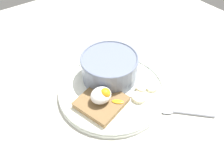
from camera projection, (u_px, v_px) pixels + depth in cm
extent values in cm
cube|color=beige|center=(112.00, 95.00, 56.25)|extent=(120.00, 120.00, 2.00)
cylinder|color=white|center=(112.00, 91.00, 55.16)|extent=(26.88, 26.88, 1.00)
torus|color=white|center=(112.00, 89.00, 54.59)|extent=(26.68, 26.68, 0.60)
cylinder|color=slate|center=(110.00, 68.00, 55.72)|extent=(14.34, 14.34, 6.35)
torus|color=slate|center=(109.00, 58.00, 53.42)|extent=(14.54, 14.54, 0.60)
cylinder|color=#B86672|center=(110.00, 69.00, 55.99)|extent=(12.94, 12.94, 5.21)
ellipsoid|color=#B86672|center=(109.00, 62.00, 54.25)|extent=(12.30, 12.30, 1.20)
ellipsoid|color=beige|center=(105.00, 65.00, 52.85)|extent=(1.45, 1.64, 0.59)
ellipsoid|color=#A5805F|center=(107.00, 64.00, 53.17)|extent=(1.43, 1.08, 0.55)
ellipsoid|color=#C4C08C|center=(119.00, 59.00, 54.46)|extent=(1.37, 1.66, 0.61)
ellipsoid|color=beige|center=(118.00, 64.00, 53.20)|extent=(1.45, 1.40, 0.53)
ellipsoid|color=tan|center=(127.00, 65.00, 52.99)|extent=(1.55, 1.81, 0.66)
ellipsoid|color=olive|center=(105.00, 64.00, 53.23)|extent=(1.44, 1.31, 0.52)
ellipsoid|color=#A48352|center=(110.00, 61.00, 54.16)|extent=(1.36, 1.17, 0.49)
cube|color=brown|center=(101.00, 101.00, 50.58)|extent=(12.20, 12.20, 0.30)
cube|color=#A27B4C|center=(101.00, 102.00, 51.04)|extent=(11.96, 11.96, 1.45)
ellipsoid|color=white|center=(101.00, 95.00, 49.26)|extent=(4.96, 4.30, 3.47)
sphere|color=orange|center=(105.00, 93.00, 48.55)|extent=(2.48, 2.48, 2.48)
ellipsoid|color=orange|center=(118.00, 102.00, 49.97)|extent=(2.79, 2.80, 0.36)
cylinder|color=#F9E9BE|center=(141.00, 88.00, 54.13)|extent=(3.11, 3.07, 1.44)
cylinder|color=#C2B694|center=(141.00, 86.00, 53.64)|extent=(0.56, 0.55, 0.14)
cylinder|color=#F2E9BA|center=(152.00, 87.00, 54.69)|extent=(4.07, 4.08, 0.95)
cylinder|color=#BDB591|center=(152.00, 86.00, 54.40)|extent=(0.73, 0.73, 0.15)
cylinder|color=#F1E4BA|center=(139.00, 97.00, 52.37)|extent=(4.34, 4.34, 1.01)
cylinder|color=#BCB291|center=(139.00, 96.00, 52.01)|extent=(0.78, 0.78, 0.12)
cylinder|color=silver|center=(190.00, 113.00, 50.53)|extent=(8.32, 8.48, 0.80)
ellipsoid|color=silver|center=(166.00, 110.00, 51.12)|extent=(4.23, 4.25, 0.70)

